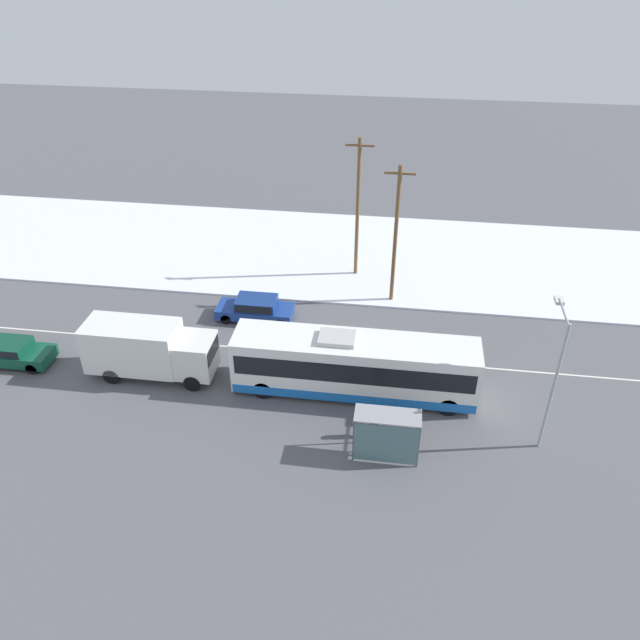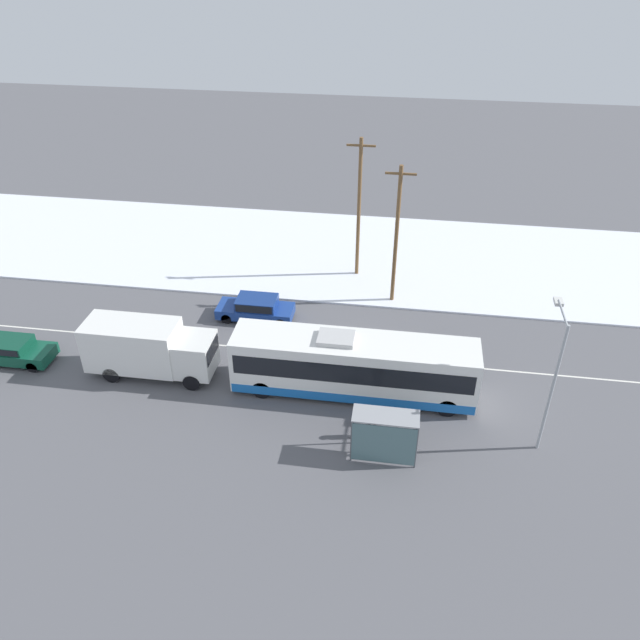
{
  "view_description": "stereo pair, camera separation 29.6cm",
  "coord_description": "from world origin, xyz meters",
  "px_view_note": "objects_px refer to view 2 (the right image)",
  "views": [
    {
      "loc": [
        2.23,
        -28.11,
        20.78
      ],
      "look_at": [
        -1.92,
        1.36,
        1.4
      ],
      "focal_mm": 35.0,
      "sensor_mm": 36.0,
      "label": 1
    },
    {
      "loc": [
        2.53,
        -28.07,
        20.78
      ],
      "look_at": [
        -1.92,
        1.36,
        1.4
      ],
      "focal_mm": 35.0,
      "sensor_mm": 36.0,
      "label": 2
    }
  ],
  "objects_px": {
    "city_bus": "(354,366)",
    "utility_pole_snowlot": "(359,208)",
    "parked_car_near_truck": "(10,349)",
    "utility_pole_roadside": "(396,234)",
    "sedan_car": "(256,307)",
    "bus_shelter": "(385,432)",
    "streetlamp": "(554,366)",
    "box_truck": "(147,347)",
    "pedestrian_at_stop": "(373,418)"
  },
  "relations": [
    {
      "from": "utility_pole_snowlot",
      "to": "utility_pole_roadside",
      "type": "bearing_deg",
      "value": -50.44
    },
    {
      "from": "city_bus",
      "to": "sedan_car",
      "type": "xyz_separation_m",
      "value": [
        -6.58,
        6.09,
        -0.87
      ]
    },
    {
      "from": "parked_car_near_truck",
      "to": "pedestrian_at_stop",
      "type": "relative_size",
      "value": 2.55
    },
    {
      "from": "sedan_car",
      "to": "parked_car_near_truck",
      "type": "xyz_separation_m",
      "value": [
        -12.37,
        -6.23,
        -0.04
      ]
    },
    {
      "from": "parked_car_near_truck",
      "to": "utility_pole_roadside",
      "type": "height_order",
      "value": "utility_pole_roadside"
    },
    {
      "from": "city_bus",
      "to": "parked_car_near_truck",
      "type": "height_order",
      "value": "city_bus"
    },
    {
      "from": "bus_shelter",
      "to": "utility_pole_roadside",
      "type": "distance_m",
      "value": 14.31
    },
    {
      "from": "parked_car_near_truck",
      "to": "pedestrian_at_stop",
      "type": "bearing_deg",
      "value": -8.54
    },
    {
      "from": "city_bus",
      "to": "streetlamp",
      "type": "distance_m",
      "value": 9.58
    },
    {
      "from": "utility_pole_snowlot",
      "to": "sedan_car",
      "type": "bearing_deg",
      "value": -130.59
    },
    {
      "from": "pedestrian_at_stop",
      "to": "sedan_car",
      "type": "bearing_deg",
      "value": 130.16
    },
    {
      "from": "sedan_car",
      "to": "bus_shelter",
      "type": "distance_m",
      "value": 13.64
    },
    {
      "from": "sedan_car",
      "to": "utility_pole_snowlot",
      "type": "bearing_deg",
      "value": -130.59
    },
    {
      "from": "streetlamp",
      "to": "utility_pole_snowlot",
      "type": "relative_size",
      "value": 0.72
    },
    {
      "from": "box_truck",
      "to": "sedan_car",
      "type": "relative_size",
      "value": 1.47
    },
    {
      "from": "parked_car_near_truck",
      "to": "bus_shelter",
      "type": "relative_size",
      "value": 1.57
    },
    {
      "from": "city_bus",
      "to": "sedan_car",
      "type": "height_order",
      "value": "city_bus"
    },
    {
      "from": "box_truck",
      "to": "utility_pole_roadside",
      "type": "bearing_deg",
      "value": 37.24
    },
    {
      "from": "sedan_car",
      "to": "utility_pole_roadside",
      "type": "height_order",
      "value": "utility_pole_roadside"
    },
    {
      "from": "parked_car_near_truck",
      "to": "utility_pole_snowlot",
      "type": "relative_size",
      "value": 0.49
    },
    {
      "from": "bus_shelter",
      "to": "streetlamp",
      "type": "bearing_deg",
      "value": 18.44
    },
    {
      "from": "city_bus",
      "to": "parked_car_near_truck",
      "type": "distance_m",
      "value": 18.97
    },
    {
      "from": "parked_car_near_truck",
      "to": "streetlamp",
      "type": "bearing_deg",
      "value": -4.33
    },
    {
      "from": "bus_shelter",
      "to": "sedan_car",
      "type": "bearing_deg",
      "value": 128.27
    },
    {
      "from": "box_truck",
      "to": "sedan_car",
      "type": "xyz_separation_m",
      "value": [
        4.34,
        6.15,
        -0.9
      ]
    },
    {
      "from": "sedan_car",
      "to": "bus_shelter",
      "type": "height_order",
      "value": "bus_shelter"
    },
    {
      "from": "city_bus",
      "to": "pedestrian_at_stop",
      "type": "height_order",
      "value": "city_bus"
    },
    {
      "from": "parked_car_near_truck",
      "to": "streetlamp",
      "type": "distance_m",
      "value": 28.17
    },
    {
      "from": "parked_car_near_truck",
      "to": "utility_pole_roadside",
      "type": "xyz_separation_m",
      "value": [
        20.46,
        9.53,
        3.92
      ]
    },
    {
      "from": "box_truck",
      "to": "streetlamp",
      "type": "bearing_deg",
      "value": -6.3
    },
    {
      "from": "utility_pole_roadside",
      "to": "utility_pole_snowlot",
      "type": "height_order",
      "value": "utility_pole_snowlot"
    },
    {
      "from": "utility_pole_roadside",
      "to": "utility_pole_snowlot",
      "type": "distance_m",
      "value": 4.06
    },
    {
      "from": "pedestrian_at_stop",
      "to": "utility_pole_snowlot",
      "type": "relative_size",
      "value": 0.19
    },
    {
      "from": "parked_car_near_truck",
      "to": "box_truck",
      "type": "bearing_deg",
      "value": 0.57
    },
    {
      "from": "pedestrian_at_stop",
      "to": "utility_pole_roadside",
      "type": "height_order",
      "value": "utility_pole_roadside"
    },
    {
      "from": "pedestrian_at_stop",
      "to": "box_truck",
      "type": "bearing_deg",
      "value": 165.65
    },
    {
      "from": "sedan_car",
      "to": "pedestrian_at_stop",
      "type": "relative_size",
      "value": 2.56
    },
    {
      "from": "city_bus",
      "to": "pedestrian_at_stop",
      "type": "xyz_separation_m",
      "value": [
        1.24,
        -3.17,
        -0.54
      ]
    },
    {
      "from": "utility_pole_roadside",
      "to": "city_bus",
      "type": "bearing_deg",
      "value": -99.14
    },
    {
      "from": "city_bus",
      "to": "bus_shelter",
      "type": "xyz_separation_m",
      "value": [
        1.86,
        -4.6,
        0.02
      ]
    },
    {
      "from": "box_truck",
      "to": "city_bus",
      "type": "bearing_deg",
      "value": 0.31
    },
    {
      "from": "city_bus",
      "to": "utility_pole_roadside",
      "type": "height_order",
      "value": "utility_pole_roadside"
    },
    {
      "from": "city_bus",
      "to": "utility_pole_snowlot",
      "type": "xyz_separation_m",
      "value": [
        -1.07,
        12.51,
        3.28
      ]
    },
    {
      "from": "streetlamp",
      "to": "utility_pole_roadside",
      "type": "height_order",
      "value": "utility_pole_roadside"
    },
    {
      "from": "box_truck",
      "to": "pedestrian_at_stop",
      "type": "xyz_separation_m",
      "value": [
        12.15,
        -3.11,
        -0.58
      ]
    },
    {
      "from": "pedestrian_at_stop",
      "to": "streetlamp",
      "type": "bearing_deg",
      "value": 6.84
    },
    {
      "from": "sedan_car",
      "to": "pedestrian_at_stop",
      "type": "distance_m",
      "value": 12.12
    },
    {
      "from": "box_truck",
      "to": "utility_pole_roadside",
      "type": "xyz_separation_m",
      "value": [
        12.43,
        9.45,
        2.98
      ]
    },
    {
      "from": "city_bus",
      "to": "streetlamp",
      "type": "xyz_separation_m",
      "value": [
        8.91,
        -2.25,
        2.71
      ]
    },
    {
      "from": "box_truck",
      "to": "utility_pole_snowlot",
      "type": "relative_size",
      "value": 0.72
    }
  ]
}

